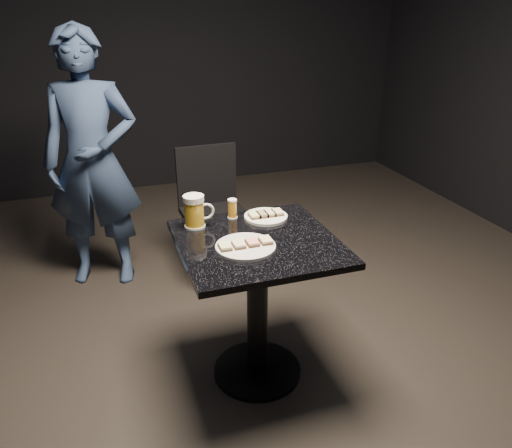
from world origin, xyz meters
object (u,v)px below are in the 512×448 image
object	(u,v)px
plate_small	(266,217)
table	(257,286)
plate_large	(246,247)
beer_tumbler	(232,209)
patron	(92,162)
chair	(212,205)
beer_mug	(195,211)

from	to	relation	value
plate_small	table	size ratio (longest dim) A/B	0.29
plate_large	beer_tumbler	world-z (taller)	beer_tumbler
patron	beer_tumbler	size ratio (longest dim) A/B	16.61
plate_large	chair	world-z (taller)	chair
plate_small	table	world-z (taller)	plate_small
patron	table	bearing A→B (deg)	-47.40
plate_large	patron	xyz separation A→B (m)	(-0.59, 1.31, 0.06)
plate_small	beer_mug	size ratio (longest dim) A/B	1.35
table	plate_small	bearing A→B (deg)	61.57
plate_small	beer_mug	bearing A→B (deg)	178.33
plate_small	chair	distance (m)	0.90
plate_small	patron	world-z (taller)	patron
beer_tumbler	chair	world-z (taller)	chair
beer_mug	table	bearing A→B (deg)	-44.71
beer_tumbler	patron	bearing A→B (deg)	122.68
plate_large	plate_small	size ratio (longest dim) A/B	1.23
table	beer_mug	size ratio (longest dim) A/B	4.75
plate_large	chair	size ratio (longest dim) A/B	0.30
plate_large	plate_small	bearing A→B (deg)	55.31
plate_small	patron	bearing A→B (deg)	127.11
plate_small	table	bearing A→B (deg)	-118.43
plate_small	plate_large	bearing A→B (deg)	-124.69
beer_mug	beer_tumbler	bearing A→B (deg)	13.27
beer_mug	beer_tumbler	world-z (taller)	beer_mug
patron	beer_tumbler	distance (m)	1.16
plate_small	beer_mug	xyz separation A→B (m)	(-0.35, 0.01, 0.07)
plate_large	patron	bearing A→B (deg)	114.10
plate_large	beer_tumbler	bearing A→B (deg)	83.40
table	chair	xyz separation A→B (m)	(0.05, 1.08, -0.01)
plate_large	plate_small	distance (m)	0.34
table	chair	bearing A→B (deg)	87.15
plate_small	chair	xyz separation A→B (m)	(-0.06, 0.86, -0.26)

